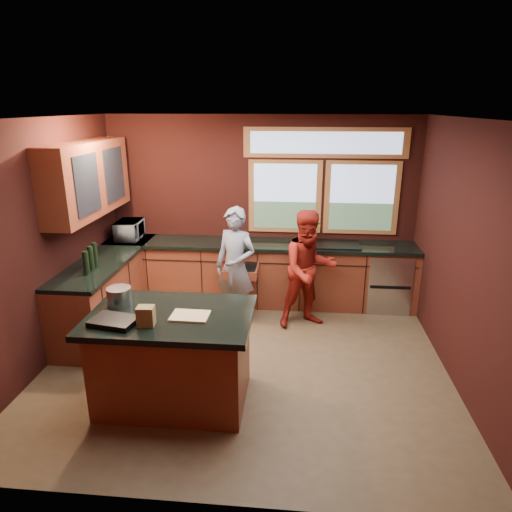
# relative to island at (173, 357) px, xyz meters

# --- Properties ---
(floor) EXTENTS (4.50, 4.50, 0.00)m
(floor) POSITION_rel_island_xyz_m (0.63, 0.77, -0.48)
(floor) COLOR brown
(floor) RESTS_ON ground
(room_shell) EXTENTS (4.52, 4.02, 2.71)m
(room_shell) POSITION_rel_island_xyz_m (0.03, 1.09, 1.32)
(room_shell) COLOR black
(room_shell) RESTS_ON ground
(back_counter) EXTENTS (4.50, 0.64, 0.93)m
(back_counter) POSITION_rel_island_xyz_m (0.83, 2.46, -0.01)
(back_counter) COLOR maroon
(back_counter) RESTS_ON floor
(left_counter) EXTENTS (0.64, 2.30, 0.93)m
(left_counter) POSITION_rel_island_xyz_m (-1.32, 1.62, -0.01)
(left_counter) COLOR maroon
(left_counter) RESTS_ON floor
(island) EXTENTS (1.55, 1.05, 0.95)m
(island) POSITION_rel_island_xyz_m (0.00, 0.00, 0.00)
(island) COLOR maroon
(island) RESTS_ON floor
(person_grey) EXTENTS (0.68, 0.58, 1.59)m
(person_grey) POSITION_rel_island_xyz_m (0.37, 1.78, 0.32)
(person_grey) COLOR slate
(person_grey) RESTS_ON floor
(person_red) EXTENTS (0.93, 0.83, 1.57)m
(person_red) POSITION_rel_island_xyz_m (1.34, 1.78, 0.31)
(person_red) COLOR maroon
(person_red) RESTS_ON floor
(microwave) EXTENTS (0.36, 0.51, 0.27)m
(microwave) POSITION_rel_island_xyz_m (-1.29, 2.47, 0.59)
(microwave) COLOR #999999
(microwave) RESTS_ON left_counter
(potted_plant) EXTENTS (0.29, 0.25, 0.33)m
(potted_plant) POSITION_rel_island_xyz_m (1.38, 2.52, 0.61)
(potted_plant) COLOR #999999
(potted_plant) RESTS_ON back_counter
(paper_towel) EXTENTS (0.12, 0.12, 0.28)m
(paper_towel) POSITION_rel_island_xyz_m (1.33, 2.47, 0.59)
(paper_towel) COLOR white
(paper_towel) RESTS_ON back_counter
(cutting_board) EXTENTS (0.36, 0.26, 0.02)m
(cutting_board) POSITION_rel_island_xyz_m (0.20, -0.05, 0.48)
(cutting_board) COLOR tan
(cutting_board) RESTS_ON island
(stock_pot) EXTENTS (0.24, 0.24, 0.18)m
(stock_pot) POSITION_rel_island_xyz_m (-0.55, 0.15, 0.56)
(stock_pot) COLOR #B7B8BD
(stock_pot) RESTS_ON island
(paper_bag) EXTENTS (0.16, 0.13, 0.18)m
(paper_bag) POSITION_rel_island_xyz_m (-0.15, -0.25, 0.56)
(paper_bag) COLOR brown
(paper_bag) RESTS_ON island
(black_tray) EXTENTS (0.44, 0.35, 0.05)m
(black_tray) POSITION_rel_island_xyz_m (-0.45, -0.25, 0.49)
(black_tray) COLOR black
(black_tray) RESTS_ON island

